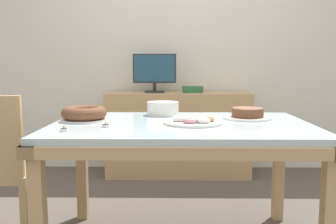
# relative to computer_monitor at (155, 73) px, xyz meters

# --- Properties ---
(wall_back) EXTENTS (8.00, 0.10, 2.60)m
(wall_back) POSITION_rel_computer_monitor_xyz_m (0.23, 0.30, 0.28)
(wall_back) COLOR silver
(wall_back) RESTS_ON ground
(dining_table) EXTENTS (1.52, 0.99, 0.77)m
(dining_table) POSITION_rel_computer_monitor_xyz_m (0.23, -1.54, -0.34)
(dining_table) COLOR silver
(dining_table) RESTS_ON ground
(sideboard) EXTENTS (1.41, 0.44, 0.83)m
(sideboard) POSITION_rel_computer_monitor_xyz_m (0.23, 0.00, -0.60)
(sideboard) COLOR tan
(sideboard) RESTS_ON ground
(computer_monitor) EXTENTS (0.42, 0.20, 0.38)m
(computer_monitor) POSITION_rel_computer_monitor_xyz_m (0.00, 0.00, 0.00)
(computer_monitor) COLOR #262628
(computer_monitor) RESTS_ON sideboard
(book_stack) EXTENTS (0.20, 0.16, 0.06)m
(book_stack) POSITION_rel_computer_monitor_xyz_m (0.38, 0.00, -0.16)
(book_stack) COLOR #2D6638
(book_stack) RESTS_ON sideboard
(cake_chocolate_round) EXTENTS (0.30, 0.30, 0.07)m
(cake_chocolate_round) POSITION_rel_computer_monitor_xyz_m (0.65, -1.37, -0.22)
(cake_chocolate_round) COLOR silver
(cake_chocolate_round) RESTS_ON dining_table
(cake_golden_bundt) EXTENTS (0.28, 0.28, 0.09)m
(cake_golden_bundt) POSITION_rel_computer_monitor_xyz_m (-0.35, -1.47, -0.21)
(cake_golden_bundt) COLOR silver
(cake_golden_bundt) RESTS_ON dining_table
(pastry_platter) EXTENTS (0.35, 0.35, 0.04)m
(pastry_platter) POSITION_rel_computer_monitor_xyz_m (0.31, -1.56, -0.24)
(pastry_platter) COLOR silver
(pastry_platter) RESTS_ON dining_table
(plate_stack) EXTENTS (0.21, 0.21, 0.09)m
(plate_stack) POSITION_rel_computer_monitor_xyz_m (0.12, -1.21, -0.21)
(plate_stack) COLOR silver
(plate_stack) RESTS_ON dining_table
(tealight_right_edge) EXTENTS (0.04, 0.04, 0.04)m
(tealight_right_edge) POSITION_rel_computer_monitor_xyz_m (-0.37, -1.83, -0.24)
(tealight_right_edge) COLOR silver
(tealight_right_edge) RESTS_ON dining_table
(tealight_left_edge) EXTENTS (0.04, 0.04, 0.04)m
(tealight_left_edge) POSITION_rel_computer_monitor_xyz_m (0.63, -1.16, -0.24)
(tealight_left_edge) COLOR silver
(tealight_left_edge) RESTS_ON dining_table
(tealight_near_front) EXTENTS (0.04, 0.04, 0.04)m
(tealight_near_front) POSITION_rel_computer_monitor_xyz_m (-0.18, -1.70, -0.24)
(tealight_near_front) COLOR silver
(tealight_near_front) RESTS_ON dining_table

